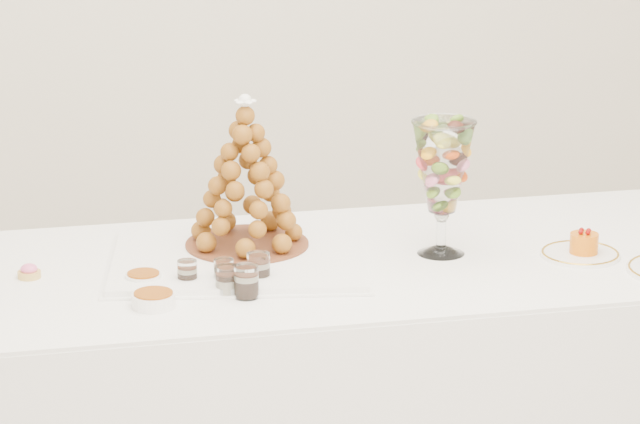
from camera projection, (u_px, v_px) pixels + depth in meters
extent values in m
cube|color=white|center=(364.00, 410.00, 3.89)|extent=(2.15, 0.88, 0.80)
cube|color=white|center=(366.00, 261.00, 3.77)|extent=(2.14, 0.87, 0.01)
cube|color=white|center=(237.00, 261.00, 3.72)|extent=(0.68, 0.55, 0.02)
cylinder|color=white|center=(441.00, 250.00, 3.81)|extent=(0.12, 0.12, 0.02)
cylinder|color=white|center=(441.00, 230.00, 3.79)|extent=(0.03, 0.03, 0.08)
sphere|color=white|center=(442.00, 215.00, 3.78)|extent=(0.04, 0.04, 0.04)
cylinder|color=white|center=(580.00, 254.00, 3.79)|extent=(0.20, 0.20, 0.01)
cylinder|color=tan|center=(29.00, 274.00, 3.63)|extent=(0.06, 0.06, 0.02)
ellipsoid|color=#E45E91|center=(29.00, 269.00, 3.63)|extent=(0.04, 0.04, 0.02)
cylinder|color=white|center=(187.00, 273.00, 3.57)|extent=(0.05, 0.05, 0.06)
cylinder|color=white|center=(224.00, 272.00, 3.58)|extent=(0.05, 0.05, 0.06)
cylinder|color=white|center=(258.00, 268.00, 3.59)|extent=(0.06, 0.06, 0.07)
cylinder|color=white|center=(227.00, 280.00, 3.51)|extent=(0.06, 0.06, 0.07)
cylinder|color=white|center=(246.00, 282.00, 3.50)|extent=(0.06, 0.06, 0.08)
cylinder|color=white|center=(143.00, 279.00, 3.58)|extent=(0.09, 0.09, 0.03)
cylinder|color=white|center=(154.00, 300.00, 3.44)|extent=(0.10, 0.10, 0.03)
cylinder|color=brown|center=(247.00, 244.00, 3.81)|extent=(0.31, 0.31, 0.01)
cone|color=brown|center=(246.00, 171.00, 3.75)|extent=(0.33, 0.33, 0.37)
sphere|color=white|center=(245.00, 102.00, 3.70)|extent=(0.04, 0.04, 0.04)
cylinder|color=orange|center=(584.00, 243.00, 3.78)|extent=(0.07, 0.07, 0.05)
sphere|color=#800604|center=(589.00, 231.00, 3.78)|extent=(0.01, 0.01, 0.01)
sphere|color=#800604|center=(582.00, 230.00, 3.78)|extent=(0.01, 0.01, 0.01)
sphere|color=#800604|center=(581.00, 232.00, 3.76)|extent=(0.01, 0.01, 0.01)
sphere|color=#800604|center=(588.00, 233.00, 3.76)|extent=(0.01, 0.01, 0.01)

